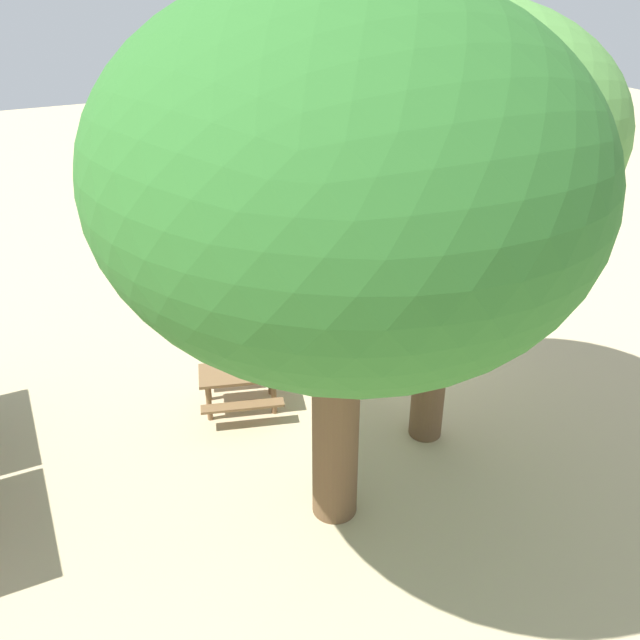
{
  "coord_description": "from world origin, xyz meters",
  "views": [
    {
      "loc": [
        -11.15,
        6.63,
        7.72
      ],
      "look_at": [
        0.22,
        1.14,
        0.8
      ],
      "focal_mm": 38.33,
      "sensor_mm": 36.0,
      "label": 1
    }
  ],
  "objects_px": {
    "picnic_table_near": "(240,380)",
    "wooden_bench": "(445,253)",
    "shade_tree_main": "(452,130)",
    "shade_tree_secondary": "(339,178)",
    "person_handler": "(321,260)",
    "feed_bucket": "(403,343)",
    "elephant": "(349,303)"
  },
  "relations": [
    {
      "from": "elephant",
      "to": "person_handler",
      "type": "distance_m",
      "value": 2.57
    },
    {
      "from": "shade_tree_secondary",
      "to": "picnic_table_near",
      "type": "xyz_separation_m",
      "value": [
        3.2,
        0.37,
        -4.71
      ]
    },
    {
      "from": "feed_bucket",
      "to": "shade_tree_secondary",
      "type": "bearing_deg",
      "value": 136.02
    },
    {
      "from": "wooden_bench",
      "to": "picnic_table_near",
      "type": "xyz_separation_m",
      "value": [
        -3.58,
        7.13,
        0.12
      ]
    },
    {
      "from": "shade_tree_secondary",
      "to": "picnic_table_near",
      "type": "relative_size",
      "value": 4.13
    },
    {
      "from": "shade_tree_main",
      "to": "feed_bucket",
      "type": "distance_m",
      "value": 6.0
    },
    {
      "from": "picnic_table_near",
      "to": "wooden_bench",
      "type": "bearing_deg",
      "value": -137.33
    },
    {
      "from": "picnic_table_near",
      "to": "feed_bucket",
      "type": "bearing_deg",
      "value": -157.68
    },
    {
      "from": "shade_tree_main",
      "to": "picnic_table_near",
      "type": "distance_m",
      "value": 5.96
    },
    {
      "from": "wooden_bench",
      "to": "feed_bucket",
      "type": "bearing_deg",
      "value": 145.09
    },
    {
      "from": "elephant",
      "to": "person_handler",
      "type": "xyz_separation_m",
      "value": [
        2.5,
        -0.57,
        -0.09
      ]
    },
    {
      "from": "person_handler",
      "to": "wooden_bench",
      "type": "xyz_separation_m",
      "value": [
        -0.07,
        -3.66,
        -0.48
      ]
    },
    {
      "from": "wooden_bench",
      "to": "feed_bucket",
      "type": "height_order",
      "value": "wooden_bench"
    },
    {
      "from": "person_handler",
      "to": "shade_tree_secondary",
      "type": "height_order",
      "value": "shade_tree_secondary"
    },
    {
      "from": "shade_tree_main",
      "to": "shade_tree_secondary",
      "type": "xyz_separation_m",
      "value": [
        -0.99,
        2.33,
        -0.12
      ]
    },
    {
      "from": "elephant",
      "to": "person_handler",
      "type": "relative_size",
      "value": 1.37
    },
    {
      "from": "shade_tree_main",
      "to": "elephant",
      "type": "bearing_deg",
      "value": -3.43
    },
    {
      "from": "person_handler",
      "to": "shade_tree_main",
      "type": "height_order",
      "value": "shade_tree_main"
    },
    {
      "from": "shade_tree_main",
      "to": "shade_tree_secondary",
      "type": "height_order",
      "value": "shade_tree_secondary"
    },
    {
      "from": "elephant",
      "to": "person_handler",
      "type": "bearing_deg",
      "value": -151.64
    },
    {
      "from": "shade_tree_main",
      "to": "picnic_table_near",
      "type": "bearing_deg",
      "value": 50.6
    },
    {
      "from": "shade_tree_secondary",
      "to": "picnic_table_near",
      "type": "distance_m",
      "value": 5.71
    },
    {
      "from": "person_handler",
      "to": "elephant",
      "type": "bearing_deg",
      "value": -2.81
    },
    {
      "from": "elephant",
      "to": "shade_tree_main",
      "type": "relative_size",
      "value": 0.31
    },
    {
      "from": "elephant",
      "to": "wooden_bench",
      "type": "xyz_separation_m",
      "value": [
        2.43,
        -4.23,
        -0.57
      ]
    },
    {
      "from": "wooden_bench",
      "to": "picnic_table_near",
      "type": "distance_m",
      "value": 7.98
    },
    {
      "from": "shade_tree_secondary",
      "to": "picnic_table_near",
      "type": "bearing_deg",
      "value": 6.65
    },
    {
      "from": "shade_tree_main",
      "to": "wooden_bench",
      "type": "bearing_deg",
      "value": -37.41
    },
    {
      "from": "shade_tree_main",
      "to": "wooden_bench",
      "type": "distance_m",
      "value": 8.81
    },
    {
      "from": "person_handler",
      "to": "wooden_bench",
      "type": "bearing_deg",
      "value": 98.84
    },
    {
      "from": "elephant",
      "to": "wooden_bench",
      "type": "bearing_deg",
      "value": 161.03
    },
    {
      "from": "person_handler",
      "to": "feed_bucket",
      "type": "bearing_deg",
      "value": 17.18
    }
  ]
}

